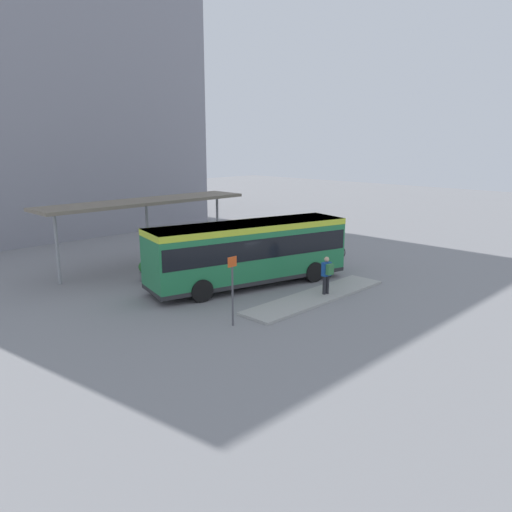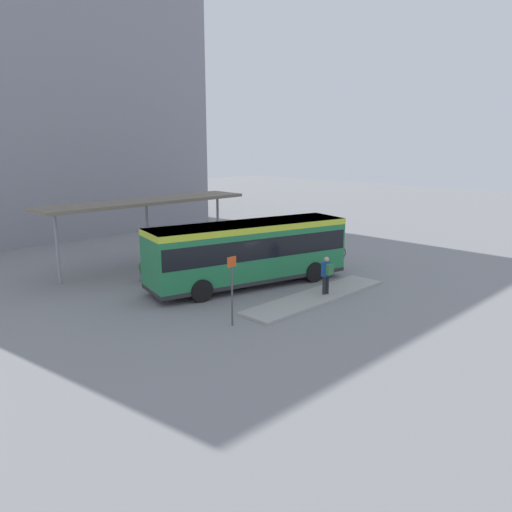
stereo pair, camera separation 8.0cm
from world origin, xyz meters
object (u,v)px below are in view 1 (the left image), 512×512
(city_bus, at_px, (249,249))
(bicycle_black, at_px, (335,250))
(bicycle_yellow, at_px, (318,247))
(potted_planter_far_side, at_px, (145,270))
(bicycle_white, at_px, (308,246))
(pedestrian_waiting, at_px, (327,273))
(potted_planter_near_shelter, at_px, (175,261))
(platform_sign, at_px, (232,288))
(bicycle_orange, at_px, (324,249))

(city_bus, xyz_separation_m, bicycle_black, (8.47, 0.84, -1.48))
(city_bus, xyz_separation_m, bicycle_yellow, (8.49, 2.20, -1.50))
(potted_planter_far_side, bearing_deg, bicycle_yellow, -10.46)
(city_bus, distance_m, bicycle_yellow, 8.90)
(bicycle_yellow, distance_m, potted_planter_far_side, 11.97)
(bicycle_white, relative_size, potted_planter_far_side, 1.45)
(potted_planter_far_side, bearing_deg, bicycle_black, -16.76)
(pedestrian_waiting, height_order, bicycle_yellow, pedestrian_waiting)
(potted_planter_near_shelter, xyz_separation_m, platform_sign, (-3.36, -8.40, 0.90))
(bicycle_black, xyz_separation_m, potted_planter_far_side, (-11.75, 3.54, 0.21))
(potted_planter_near_shelter, relative_size, platform_sign, 0.45)
(city_bus, height_order, bicycle_yellow, city_bus)
(bicycle_black, xyz_separation_m, potted_planter_near_shelter, (-9.55, 3.94, 0.28))
(bicycle_white, distance_m, platform_sign, 14.35)
(bicycle_black, bearing_deg, potted_planter_near_shelter, 74.76)
(pedestrian_waiting, xyz_separation_m, potted_planter_near_shelter, (-2.32, 8.72, -0.49))
(bicycle_orange, distance_m, bicycle_white, 1.37)
(pedestrian_waiting, bearing_deg, bicycle_yellow, -41.28)
(city_bus, bearing_deg, bicycle_orange, 24.37)
(pedestrian_waiting, xyz_separation_m, bicycle_orange, (6.95, 5.46, -0.76))
(pedestrian_waiting, height_order, bicycle_black, pedestrian_waiting)
(bicycle_black, distance_m, potted_planter_far_side, 12.28)
(bicycle_yellow, bearing_deg, bicycle_white, -156.74)
(bicycle_white, xyz_separation_m, potted_planter_far_side, (-11.58, 1.49, 0.23))
(potted_planter_near_shelter, bearing_deg, pedestrian_waiting, -75.12)
(city_bus, height_order, potted_planter_near_shelter, city_bus)
(potted_planter_near_shelter, bearing_deg, potted_planter_far_side, -169.71)
(pedestrian_waiting, height_order, bicycle_orange, pedestrian_waiting)
(bicycle_orange, height_order, platform_sign, platform_sign)
(city_bus, bearing_deg, potted_planter_near_shelter, 116.51)
(bicycle_white, height_order, potted_planter_near_shelter, potted_planter_near_shelter)
(pedestrian_waiting, bearing_deg, platform_sign, 95.16)
(potted_planter_near_shelter, height_order, potted_planter_far_side, potted_planter_near_shelter)
(potted_planter_near_shelter, bearing_deg, city_bus, -77.35)
(bicycle_orange, distance_m, potted_planter_far_side, 11.83)
(bicycle_orange, height_order, potted_planter_far_side, potted_planter_far_side)
(pedestrian_waiting, height_order, potted_planter_near_shelter, pedestrian_waiting)
(city_bus, distance_m, bicycle_orange, 8.46)
(bicycle_black, bearing_deg, pedestrian_waiting, 130.65)
(bicycle_yellow, bearing_deg, potted_planter_near_shelter, -97.12)
(city_bus, xyz_separation_m, bicycle_white, (8.30, 2.89, -1.51))
(bicycle_yellow, bearing_deg, bicycle_orange, -15.48)
(pedestrian_waiting, relative_size, potted_planter_far_side, 1.61)
(bicycle_orange, relative_size, bicycle_white, 1.11)
(pedestrian_waiting, bearing_deg, bicycle_orange, -43.42)
(potted_planter_near_shelter, bearing_deg, bicycle_yellow, -15.07)
(bicycle_orange, xyz_separation_m, potted_planter_far_side, (-11.47, 2.86, 0.20))
(pedestrian_waiting, relative_size, bicycle_white, 1.11)
(pedestrian_waiting, xyz_separation_m, potted_planter_far_side, (-4.52, 8.32, -0.56))
(bicycle_yellow, relative_size, bicycle_white, 1.04)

